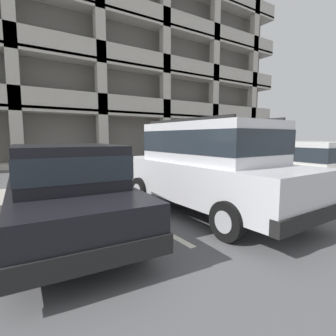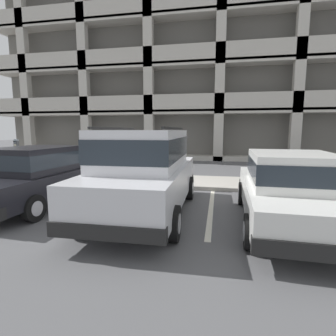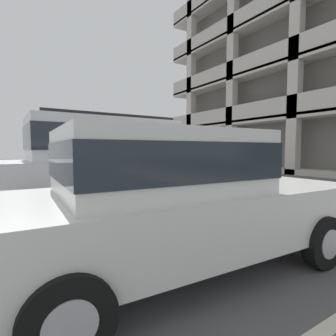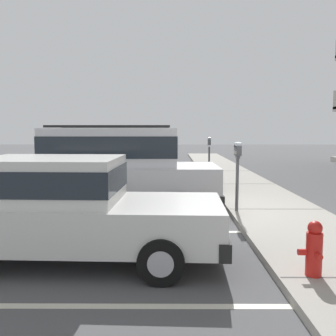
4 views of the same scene
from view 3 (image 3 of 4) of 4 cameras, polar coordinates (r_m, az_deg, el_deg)
The scene contains 8 objects.
ground_plane at distance 7.10m, azimuth 5.98°, elevation -7.34°, with size 80.00×80.00×0.10m.
sidewalk at distance 7.93m, azimuth 13.45°, elevation -5.42°, with size 40.00×2.20×0.12m.
parking_stall_lines at distance 5.09m, azimuth 3.93°, elevation -11.27°, with size 12.19×4.80×0.01m.
silver_suv at distance 5.80m, azimuth -13.44°, elevation 1.37°, with size 2.07×4.81×2.03m.
red_sedan at distance 8.74m, azimuth -17.69°, elevation 0.38°, with size 2.04×4.59×1.54m.
dark_hatchback at distance 2.93m, azimuth 1.21°, elevation -6.28°, with size 1.96×4.54×1.54m.
parking_meter_near at distance 7.03m, azimuth 9.33°, elevation 3.34°, with size 0.35×0.12×1.55m.
parking_meter_far at distance 12.23m, azimuth -9.68°, elevation 2.89°, with size 0.15×0.12×1.52m.
Camera 3 is at (5.49, -4.28, 1.34)m, focal length 28.00 mm.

